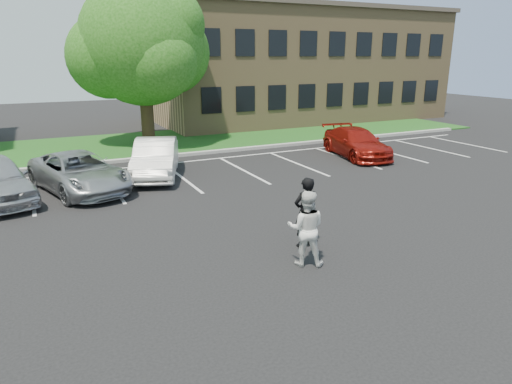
# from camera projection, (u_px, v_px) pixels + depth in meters

# --- Properties ---
(ground_plane) EXTENTS (90.00, 90.00, 0.00)m
(ground_plane) POSITION_uv_depth(u_px,v_px,m) (273.00, 247.00, 12.05)
(ground_plane) COLOR black
(ground_plane) RESTS_ON ground
(curb) EXTENTS (40.00, 0.30, 0.15)m
(curb) POSITION_uv_depth(u_px,v_px,m) (157.00, 157.00, 22.34)
(curb) COLOR gray
(curb) RESTS_ON ground
(grass_strip) EXTENTS (44.00, 8.00, 0.08)m
(grass_strip) POSITION_uv_depth(u_px,v_px,m) (139.00, 144.00, 25.79)
(grass_strip) COLOR #1A4719
(grass_strip) RESTS_ON ground
(stall_lines) EXTENTS (34.00, 5.36, 0.01)m
(stall_lines) POSITION_uv_depth(u_px,v_px,m) (206.00, 169.00, 20.33)
(stall_lines) COLOR silver
(stall_lines) RESTS_ON ground
(office_building) EXTENTS (22.40, 10.40, 8.30)m
(office_building) POSITION_uv_depth(u_px,v_px,m) (298.00, 65.00, 35.67)
(office_building) COLOR #94794F
(office_building) RESTS_ON ground
(tree) EXTENTS (7.80, 7.20, 8.80)m
(tree) POSITION_uv_depth(u_px,v_px,m) (144.00, 46.00, 24.31)
(tree) COLOR black
(tree) RESTS_ON ground
(man_black_suit) EXTENTS (0.69, 0.46, 1.89)m
(man_black_suit) POSITION_uv_depth(u_px,v_px,m) (306.00, 212.00, 11.85)
(man_black_suit) COLOR black
(man_black_suit) RESTS_ON ground
(man_white_shirt) EXTENTS (1.14, 1.08, 1.85)m
(man_white_shirt) POSITION_uv_depth(u_px,v_px,m) (306.00, 228.00, 10.81)
(man_white_shirt) COLOR silver
(man_white_shirt) RESTS_ON ground
(car_silver_minivan) EXTENTS (3.69, 5.56, 1.42)m
(car_silver_minivan) POSITION_uv_depth(u_px,v_px,m) (79.00, 172.00, 16.85)
(car_silver_minivan) COLOR #A0A3A7
(car_silver_minivan) RESTS_ON ground
(car_white_sedan) EXTENTS (3.10, 4.97, 1.55)m
(car_white_sedan) POSITION_uv_depth(u_px,v_px,m) (156.00, 158.00, 18.89)
(car_white_sedan) COLOR silver
(car_white_sedan) RESTS_ON ground
(car_red_compact) EXTENTS (2.78, 5.07, 1.39)m
(car_red_compact) POSITION_uv_depth(u_px,v_px,m) (356.00, 143.00, 22.63)
(car_red_compact) COLOR maroon
(car_red_compact) RESTS_ON ground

